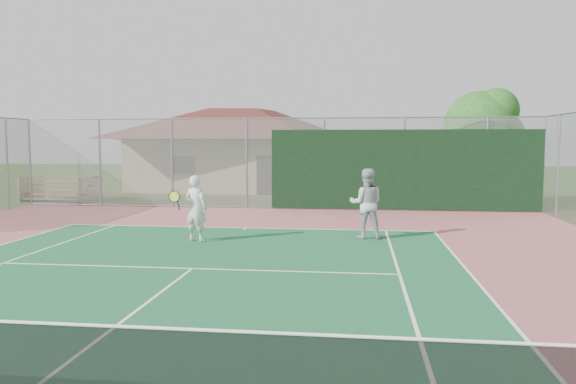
{
  "coord_description": "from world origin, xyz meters",
  "views": [
    {
      "loc": [
        3.3,
        -4.41,
        2.55
      ],
      "look_at": [
        1.48,
        10.1,
        1.27
      ],
      "focal_mm": 35.0,
      "sensor_mm": 36.0,
      "label": 1
    }
  ],
  "objects_px": {
    "clubhouse": "(243,141)",
    "bleachers": "(61,188)",
    "tree": "(482,130)",
    "player_white_front": "(196,209)",
    "player_grey_back": "(366,204)"
  },
  "relations": [
    {
      "from": "clubhouse",
      "to": "bleachers",
      "type": "xyz_separation_m",
      "value": [
        -6.64,
        -7.6,
        -2.08
      ]
    },
    {
      "from": "bleachers",
      "to": "tree",
      "type": "distance_m",
      "value": 18.01
    },
    {
      "from": "tree",
      "to": "player_white_front",
      "type": "xyz_separation_m",
      "value": [
        -8.97,
        -9.04,
        -2.22
      ]
    },
    {
      "from": "tree",
      "to": "player_white_front",
      "type": "bearing_deg",
      "value": -134.77
    },
    {
      "from": "clubhouse",
      "to": "player_white_front",
      "type": "height_order",
      "value": "clubhouse"
    },
    {
      "from": "player_white_front",
      "to": "tree",
      "type": "bearing_deg",
      "value": -117.5
    },
    {
      "from": "tree",
      "to": "player_grey_back",
      "type": "distance_m",
      "value": 9.5
    },
    {
      "from": "clubhouse",
      "to": "player_grey_back",
      "type": "relative_size",
      "value": 6.62
    },
    {
      "from": "bleachers",
      "to": "player_white_front",
      "type": "bearing_deg",
      "value": -41.81
    },
    {
      "from": "clubhouse",
      "to": "player_white_front",
      "type": "distance_m",
      "value": 17.12
    },
    {
      "from": "clubhouse",
      "to": "player_grey_back",
      "type": "distance_m",
      "value": 17.26
    },
    {
      "from": "player_white_front",
      "to": "player_grey_back",
      "type": "distance_m",
      "value": 4.48
    },
    {
      "from": "tree",
      "to": "player_grey_back",
      "type": "relative_size",
      "value": 2.52
    },
    {
      "from": "player_white_front",
      "to": "player_grey_back",
      "type": "bearing_deg",
      "value": -149.61
    },
    {
      "from": "bleachers",
      "to": "player_white_front",
      "type": "relative_size",
      "value": 1.75
    }
  ]
}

